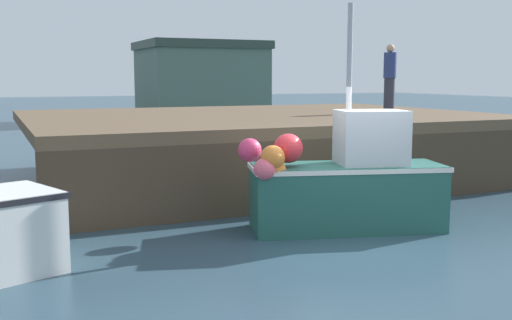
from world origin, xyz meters
TOP-DOWN VIEW (x-y plane):
  - ground at (0.00, 0.00)m, footprint 120.00×160.00m
  - pier at (1.14, 6.06)m, footprint 11.96×8.85m
  - fishing_boat_near_right at (0.14, 0.59)m, footprint 3.58×2.04m
  - dockworker at (4.58, 5.53)m, footprint 0.34×0.34m
  - warehouse at (7.07, 28.92)m, footprint 7.45×6.29m

SIDE VIEW (x-z plane):
  - ground at x=0.00m, z-range -0.10..0.00m
  - fishing_boat_near_right at x=0.14m, z-range -1.13..2.77m
  - pier at x=1.14m, z-range 0.59..2.28m
  - warehouse at x=7.07m, z-range 0.02..4.90m
  - dockworker at x=4.58m, z-range 1.70..3.56m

